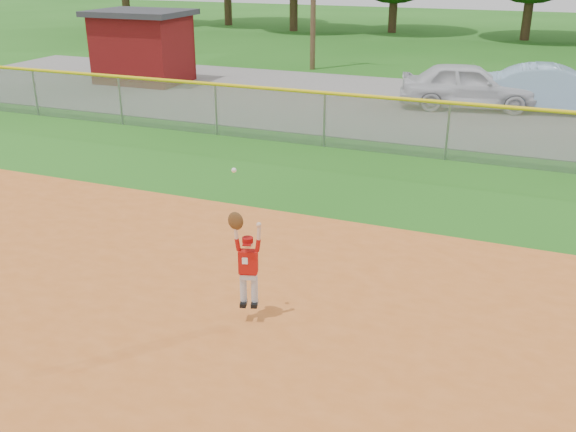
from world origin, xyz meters
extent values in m
plane|color=#216116|center=(0.00, 0.00, 0.00)|extent=(120.00, 120.00, 0.00)
cube|color=slate|center=(0.00, 16.00, 0.01)|extent=(44.00, 10.00, 0.03)
imported|color=silver|center=(-0.29, 16.27, 0.81)|extent=(4.84, 2.71, 1.55)
imported|color=#8FB5D6|center=(2.49, 16.82, 0.79)|extent=(4.77, 2.11, 1.52)
cube|color=#5A0D0C|center=(-13.35, 16.33, 1.34)|extent=(3.45, 2.60, 2.67)
cube|color=#333338|center=(-13.35, 16.33, 2.78)|extent=(3.88, 3.04, 0.21)
cube|color=gray|center=(0.00, 10.00, 0.75)|extent=(40.00, 0.03, 1.50)
cylinder|color=yellow|center=(0.00, 10.00, 1.50)|extent=(40.00, 0.10, 0.10)
cylinder|color=gray|center=(-13.33, 10.00, 0.75)|extent=(0.06, 0.06, 1.50)
cylinder|color=gray|center=(-10.00, 10.00, 0.75)|extent=(0.06, 0.06, 1.50)
cylinder|color=gray|center=(-6.67, 10.00, 0.75)|extent=(0.06, 0.06, 1.50)
cylinder|color=gray|center=(-3.33, 10.00, 0.75)|extent=(0.06, 0.06, 1.50)
cylinder|color=gray|center=(0.00, 10.00, 0.75)|extent=(0.06, 0.06, 1.50)
cylinder|color=#422D1C|center=(-8.07, 38.17, 2.05)|extent=(0.56, 0.56, 4.11)
cylinder|color=#422D1C|center=(0.53, 37.14, 2.32)|extent=(0.56, 0.56, 4.64)
cylinder|color=silver|center=(-1.44, 0.88, 0.51)|extent=(0.12, 0.12, 0.44)
cylinder|color=silver|center=(-1.29, 0.93, 0.51)|extent=(0.12, 0.12, 0.44)
cube|color=black|center=(-1.43, 0.86, 0.32)|extent=(0.14, 0.19, 0.06)
cube|color=black|center=(-1.28, 0.90, 0.32)|extent=(0.14, 0.19, 0.06)
cube|color=silver|center=(-1.36, 0.91, 0.76)|extent=(0.26, 0.18, 0.09)
cube|color=maroon|center=(-1.36, 0.91, 0.81)|extent=(0.27, 0.20, 0.04)
cube|color=#AC110C|center=(-1.36, 0.91, 0.98)|extent=(0.30, 0.21, 0.34)
cube|color=white|center=(-1.37, 0.82, 1.03)|extent=(0.08, 0.03, 0.10)
sphere|color=beige|center=(-1.36, 0.91, 1.27)|extent=(0.19, 0.19, 0.15)
cylinder|color=#940909|center=(-1.36, 0.91, 1.31)|extent=(0.19, 0.19, 0.07)
cube|color=#940909|center=(-1.34, 0.83, 1.28)|extent=(0.14, 0.12, 0.01)
cylinder|color=#AC110C|center=(-1.50, 0.87, 1.24)|extent=(0.10, 0.08, 0.18)
cylinder|color=beige|center=(-1.52, 0.86, 1.42)|extent=(0.08, 0.07, 0.20)
ellipsoid|color=#4C2D14|center=(-1.52, 0.86, 1.59)|extent=(0.25, 0.17, 0.26)
sphere|color=white|center=(-1.52, 0.86, 2.32)|extent=(0.08, 0.08, 0.07)
cylinder|color=#AC110C|center=(-1.23, 0.95, 1.24)|extent=(0.10, 0.08, 0.18)
cylinder|color=beige|center=(-1.21, 0.95, 1.42)|extent=(0.08, 0.07, 0.20)
sphere|color=beige|center=(-1.21, 0.95, 1.55)|extent=(0.09, 0.09, 0.07)
camera|label=1|loc=(2.16, -6.37, 4.98)|focal=40.00mm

